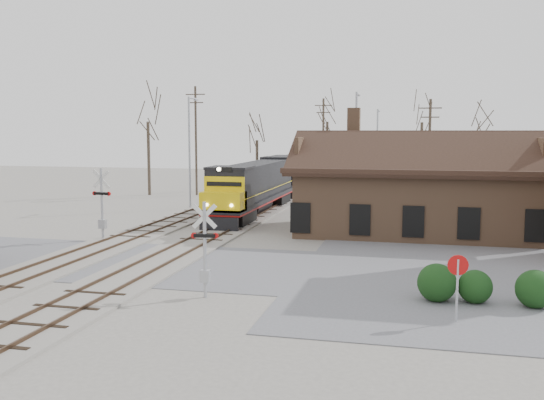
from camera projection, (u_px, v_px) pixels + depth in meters
The scene contains 25 objects.
ground at pixel (158, 263), 29.43m from camera, with size 140.00×140.00×0.00m, color #9B968C.
road at pixel (158, 263), 29.43m from camera, with size 60.00×9.00×0.03m, color slate.
parking_lot at pixel (540, 264), 29.14m from camera, with size 22.00×26.00×0.03m, color slate.
track_main at pixel (244, 219), 43.92m from camera, with size 3.40×90.00×0.24m.
track_siding at pixel (186, 217), 44.95m from camera, with size 3.40×90.00×0.24m.
depot at pixel (414, 195), 37.99m from camera, with size 15.20×9.31×7.90m.
locomotive_lead at pixel (254, 186), 46.49m from camera, with size 2.75×18.42×4.09m.
locomotive_trailing at pixel (300, 171), 64.56m from camera, with size 2.75×18.42×3.87m.
crossbuck_near at pixel (205, 252), 23.22m from camera, with size 1.06×0.28×3.72m.
crossbuck_far at pixel (102, 207), 35.46m from camera, with size 1.21×0.32×4.24m.
do_not_enter_sign at pixel (458, 276), 20.12m from camera, with size 0.69×0.11×2.32m.
hedge_a at pixel (437, 283), 22.74m from camera, with size 1.46×1.46×1.46m, color black.
hedge_b at pixel (475, 287), 22.53m from camera, with size 1.27×1.27×1.27m, color black.
hedge_c at pixel (535, 289), 21.92m from camera, with size 1.40×1.40×1.40m, color black.
streetlight_a at pixel (190, 147), 49.56m from camera, with size 0.25×2.04×9.16m.
streetlight_b at pixel (356, 144), 49.18m from camera, with size 0.25×2.04×9.51m.
streetlight_c at pixel (377, 145), 63.64m from camera, with size 0.25×2.04×8.66m.
utility_pole_a at pixel (196, 139), 59.98m from camera, with size 2.00×0.24×10.76m.
utility_pole_b at pixel (323, 141), 69.73m from camera, with size 2.00×0.24×10.09m.
utility_pole_c at pixel (429, 149), 54.00m from camera, with size 2.00×0.24×9.20m.
tree_a at pixel (148, 109), 59.78m from camera, with size 4.87×4.87×11.93m.
tree_b at pixel (257, 132), 66.38m from camera, with size 3.58×3.58×8.78m.
tree_c at pixel (327, 112), 74.38m from camera, with size 5.00×5.00×12.26m.
tree_d at pixel (422, 111), 68.50m from camera, with size 4.91×4.91×12.04m.
tree_e at pixel (482, 126), 59.56m from camera, with size 3.92×3.92×9.61m.
Camera 1 is at (12.09, -26.81, 6.41)m, focal length 40.00 mm.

